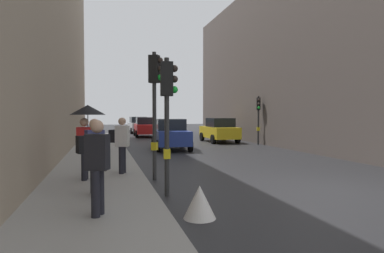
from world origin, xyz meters
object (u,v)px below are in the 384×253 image
object	(u,v)px
traffic_light_near_right	(155,92)
pedestrian_with_grey_backpack	(93,152)
traffic_light_near_left	(168,101)
car_yellow_taxi	(219,130)
pedestrian_in_dark_coat	(97,163)
warning_sign_triangle	(200,202)
pedestrian_with_umbrella	(87,121)
car_blue_van	(171,134)
car_red_sedan	(146,127)
traffic_light_mid_street	(258,111)
pedestrian_with_black_backpack	(121,142)
car_silver_hatchback	(138,125)

from	to	relation	value
traffic_light_near_right	pedestrian_with_grey_backpack	size ratio (longest dim) A/B	2.22
traffic_light_near_left	car_yellow_taxi	size ratio (longest dim) A/B	0.82
pedestrian_in_dark_coat	warning_sign_triangle	bearing A→B (deg)	-4.60
pedestrian_with_umbrella	traffic_light_near_left	bearing A→B (deg)	-41.68
traffic_light_near_right	pedestrian_in_dark_coat	distance (m)	4.49
traffic_light_near_right	pedestrian_in_dark_coat	xyz separation A→B (m)	(-1.66, -3.86, -1.58)
traffic_light_near_left	pedestrian_with_grey_backpack	bearing A→B (deg)	-177.42
pedestrian_in_dark_coat	traffic_light_near_right	bearing A→B (deg)	66.77
car_blue_van	car_yellow_taxi	xyz separation A→B (m)	(4.40, 3.91, 0.00)
car_red_sedan	traffic_light_mid_street	bearing A→B (deg)	-57.88
car_blue_van	car_yellow_taxi	world-z (taller)	same
warning_sign_triangle	pedestrian_with_black_backpack	bearing A→B (deg)	105.33
pedestrian_with_umbrella	traffic_light_mid_street	bearing A→B (deg)	44.99
car_yellow_taxi	warning_sign_triangle	world-z (taller)	car_yellow_taxi
traffic_light_near_left	car_yellow_taxi	xyz separation A→B (m)	(6.66, 14.88, -1.49)
car_red_sedan	traffic_light_near_right	bearing A→B (deg)	-96.18
traffic_light_mid_street	pedestrian_with_umbrella	bearing A→B (deg)	-135.01
traffic_light_near_right	car_silver_hatchback	bearing A→B (deg)	85.33
car_silver_hatchback	warning_sign_triangle	distance (m)	30.22
car_red_sedan	warning_sign_triangle	size ratio (longest dim) A/B	6.53
pedestrian_with_umbrella	car_blue_van	bearing A→B (deg)	65.11
traffic_light_near_right	car_yellow_taxi	world-z (taller)	traffic_light_near_right
pedestrian_with_grey_backpack	warning_sign_triangle	distance (m)	2.90
car_silver_hatchback	pedestrian_with_grey_backpack	xyz separation A→B (m)	(-3.92, -28.27, 0.29)
traffic_light_mid_street	car_yellow_taxi	bearing A→B (deg)	125.19
traffic_light_near_right	traffic_light_near_left	world-z (taller)	traffic_light_near_right
traffic_light_near_left	pedestrian_with_black_backpack	bearing A→B (deg)	110.90
traffic_light_mid_street	traffic_light_near_left	size ratio (longest dim) A/B	0.95
pedestrian_with_umbrella	pedestrian_in_dark_coat	bearing A→B (deg)	-84.58
car_yellow_taxi	traffic_light_near_right	bearing A→B (deg)	-117.44
traffic_light_mid_street	pedestrian_in_dark_coat	size ratio (longest dim) A/B	1.84
car_red_sedan	pedestrian_with_grey_backpack	distance (m)	22.74
traffic_light_near_left	warning_sign_triangle	world-z (taller)	traffic_light_near_left
car_yellow_taxi	pedestrian_in_dark_coat	xyz separation A→B (m)	(-8.32, -16.68, 0.25)
pedestrian_with_grey_backpack	pedestrian_with_black_backpack	world-z (taller)	same
car_red_sedan	pedestrian_with_umbrella	bearing A→B (deg)	-101.54
car_red_sedan	car_silver_hatchback	distance (m)	5.88
pedestrian_with_black_backpack	traffic_light_near_right	bearing A→B (deg)	-30.67
traffic_light_near_right	traffic_light_mid_street	world-z (taller)	traffic_light_near_right
car_blue_van	pedestrian_with_grey_backpack	size ratio (longest dim) A/B	2.44
car_red_sedan	car_blue_van	bearing A→B (deg)	-89.66
traffic_light_near_right	pedestrian_with_black_backpack	world-z (taller)	traffic_light_near_right
traffic_light_near_left	car_blue_van	distance (m)	11.29
car_blue_van	traffic_light_mid_street	bearing A→B (deg)	11.85
traffic_light_mid_street	traffic_light_near_left	bearing A→B (deg)	-124.69
pedestrian_with_black_backpack	warning_sign_triangle	xyz separation A→B (m)	(1.26, -4.61, -0.84)
pedestrian_in_dark_coat	car_silver_hatchback	bearing A→B (deg)	82.80
pedestrian_with_umbrella	pedestrian_with_black_backpack	bearing A→B (deg)	41.23
car_silver_hatchback	car_blue_van	size ratio (longest dim) A/B	0.99
car_red_sedan	car_blue_van	size ratio (longest dim) A/B	0.99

